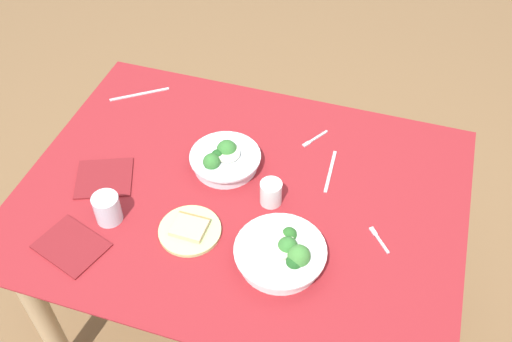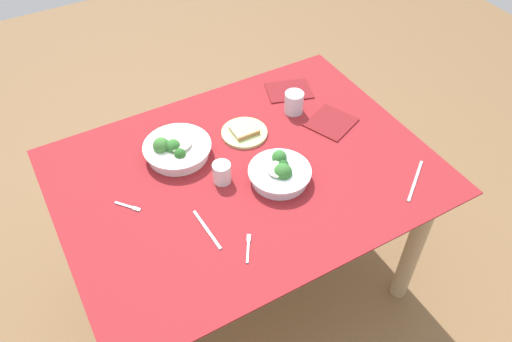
{
  "view_description": "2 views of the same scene",
  "coord_description": "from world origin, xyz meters",
  "px_view_note": "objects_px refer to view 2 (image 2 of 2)",
  "views": [
    {
      "loc": [
        -0.39,
        1.08,
        2.02
      ],
      "look_at": [
        -0.02,
        -0.07,
        0.74
      ],
      "focal_mm": 40.46,
      "sensor_mm": 36.0,
      "label": 1
    },
    {
      "loc": [
        -0.6,
        -1.14,
        2.02
      ],
      "look_at": [
        0.02,
        -0.05,
        0.74
      ],
      "focal_mm": 35.82,
      "sensor_mm": 36.0,
      "label": 2
    }
  ],
  "objects_px": {
    "water_glass_side": "(222,173)",
    "fork_by_near_bowl": "(129,207)",
    "water_glass_center": "(294,103)",
    "table_knife_right": "(415,181)",
    "broccoli_bowl_far": "(175,149)",
    "fork_by_far_bowl": "(248,247)",
    "napkin_folded_lower": "(331,122)",
    "napkin_folded_upper": "(289,91)",
    "bread_side_plate": "(244,132)",
    "broccoli_bowl_near": "(280,173)",
    "table_knife_left": "(207,229)"
  },
  "relations": [
    {
      "from": "broccoli_bowl_near",
      "to": "napkin_folded_upper",
      "type": "relative_size",
      "value": 1.2
    },
    {
      "from": "water_glass_side",
      "to": "napkin_folded_upper",
      "type": "xyz_separation_m",
      "value": [
        0.48,
        0.33,
        -0.04
      ]
    },
    {
      "from": "water_glass_side",
      "to": "table_knife_right",
      "type": "relative_size",
      "value": 0.36
    },
    {
      "from": "broccoli_bowl_far",
      "to": "table_knife_left",
      "type": "xyz_separation_m",
      "value": [
        -0.05,
        -0.37,
        -0.03
      ]
    },
    {
      "from": "broccoli_bowl_far",
      "to": "napkin_folded_upper",
      "type": "xyz_separation_m",
      "value": [
        0.57,
        0.13,
        -0.03
      ]
    },
    {
      "from": "bread_side_plate",
      "to": "table_knife_right",
      "type": "distance_m",
      "value": 0.66
    },
    {
      "from": "fork_by_far_bowl",
      "to": "table_knife_left",
      "type": "distance_m",
      "value": 0.15
    },
    {
      "from": "broccoli_bowl_far",
      "to": "napkin_folded_lower",
      "type": "bearing_deg",
      "value": -11.92
    },
    {
      "from": "fork_by_near_bowl",
      "to": "napkin_folded_lower",
      "type": "xyz_separation_m",
      "value": [
        0.85,
        0.02,
        0.0
      ]
    },
    {
      "from": "bread_side_plate",
      "to": "water_glass_side",
      "type": "distance_m",
      "value": 0.26
    },
    {
      "from": "water_glass_center",
      "to": "table_knife_right",
      "type": "height_order",
      "value": "water_glass_center"
    },
    {
      "from": "water_glass_center",
      "to": "fork_by_far_bowl",
      "type": "xyz_separation_m",
      "value": [
        -0.49,
        -0.5,
        -0.04
      ]
    },
    {
      "from": "table_knife_right",
      "to": "napkin_folded_upper",
      "type": "distance_m",
      "value": 0.67
    },
    {
      "from": "broccoli_bowl_far",
      "to": "napkin_folded_lower",
      "type": "distance_m",
      "value": 0.62
    },
    {
      "from": "water_glass_side",
      "to": "fork_by_near_bowl",
      "type": "bearing_deg",
      "value": 172.08
    },
    {
      "from": "table_knife_left",
      "to": "table_knife_right",
      "type": "bearing_deg",
      "value": -105.44
    },
    {
      "from": "water_glass_side",
      "to": "broccoli_bowl_far",
      "type": "bearing_deg",
      "value": 114.86
    },
    {
      "from": "table_knife_left",
      "to": "napkin_folded_lower",
      "type": "distance_m",
      "value": 0.7
    },
    {
      "from": "water_glass_side",
      "to": "broccoli_bowl_near",
      "type": "bearing_deg",
      "value": -27.51
    },
    {
      "from": "napkin_folded_upper",
      "to": "napkin_folded_lower",
      "type": "bearing_deg",
      "value": -82.39
    },
    {
      "from": "napkin_folded_upper",
      "to": "water_glass_center",
      "type": "bearing_deg",
      "value": -114.32
    },
    {
      "from": "water_glass_side",
      "to": "fork_by_near_bowl",
      "type": "distance_m",
      "value": 0.33
    },
    {
      "from": "broccoli_bowl_near",
      "to": "fork_by_far_bowl",
      "type": "distance_m",
      "value": 0.32
    },
    {
      "from": "broccoli_bowl_near",
      "to": "table_knife_left",
      "type": "bearing_deg",
      "value": -166.54
    },
    {
      "from": "fork_by_far_bowl",
      "to": "table_knife_right",
      "type": "relative_size",
      "value": 0.46
    },
    {
      "from": "bread_side_plate",
      "to": "napkin_folded_lower",
      "type": "distance_m",
      "value": 0.35
    },
    {
      "from": "bread_side_plate",
      "to": "fork_by_far_bowl",
      "type": "bearing_deg",
      "value": -117.37
    },
    {
      "from": "table_knife_left",
      "to": "napkin_folded_upper",
      "type": "bearing_deg",
      "value": -54.11
    },
    {
      "from": "fork_by_far_bowl",
      "to": "napkin_folded_lower",
      "type": "bearing_deg",
      "value": -25.81
    },
    {
      "from": "broccoli_bowl_near",
      "to": "fork_by_far_bowl",
      "type": "xyz_separation_m",
      "value": [
        -0.24,
        -0.2,
        -0.03
      ]
    },
    {
      "from": "bread_side_plate",
      "to": "fork_by_far_bowl",
      "type": "relative_size",
      "value": 1.82
    },
    {
      "from": "broccoli_bowl_far",
      "to": "fork_by_near_bowl",
      "type": "relative_size",
      "value": 3.1
    },
    {
      "from": "napkin_folded_upper",
      "to": "fork_by_near_bowl",
      "type": "bearing_deg",
      "value": -160.79
    },
    {
      "from": "fork_by_far_bowl",
      "to": "table_knife_left",
      "type": "bearing_deg",
      "value": 64.99
    },
    {
      "from": "fork_by_far_bowl",
      "to": "napkin_folded_lower",
      "type": "xyz_separation_m",
      "value": [
        0.58,
        0.37,
        0.0
      ]
    },
    {
      "from": "broccoli_bowl_near",
      "to": "water_glass_side",
      "type": "xyz_separation_m",
      "value": [
        -0.18,
        0.09,
        0.01
      ]
    },
    {
      "from": "broccoli_bowl_far",
      "to": "fork_by_near_bowl",
      "type": "xyz_separation_m",
      "value": [
        -0.24,
        -0.15,
        -0.03
      ]
    },
    {
      "from": "fork_by_near_bowl",
      "to": "napkin_folded_upper",
      "type": "height_order",
      "value": "napkin_folded_upper"
    },
    {
      "from": "fork_by_far_bowl",
      "to": "water_glass_center",
      "type": "bearing_deg",
      "value": -12.34
    },
    {
      "from": "bread_side_plate",
      "to": "table_knife_left",
      "type": "xyz_separation_m",
      "value": [
        -0.33,
        -0.35,
        -0.01
      ]
    },
    {
      "from": "fork_by_near_bowl",
      "to": "napkin_folded_upper",
      "type": "distance_m",
      "value": 0.86
    },
    {
      "from": "broccoli_bowl_near",
      "to": "water_glass_side",
      "type": "bearing_deg",
      "value": 152.49
    },
    {
      "from": "bread_side_plate",
      "to": "water_glass_side",
      "type": "height_order",
      "value": "water_glass_side"
    },
    {
      "from": "broccoli_bowl_far",
      "to": "water_glass_center",
      "type": "relative_size",
      "value": 2.8
    },
    {
      "from": "water_glass_center",
      "to": "table_knife_left",
      "type": "height_order",
      "value": "water_glass_center"
    },
    {
      "from": "broccoli_bowl_near",
      "to": "napkin_folded_upper",
      "type": "distance_m",
      "value": 0.52
    },
    {
      "from": "broccoli_bowl_far",
      "to": "bread_side_plate",
      "type": "distance_m",
      "value": 0.28
    },
    {
      "from": "bread_side_plate",
      "to": "napkin_folded_upper",
      "type": "xyz_separation_m",
      "value": [
        0.3,
        0.15,
        -0.01
      ]
    },
    {
      "from": "bread_side_plate",
      "to": "napkin_folded_lower",
      "type": "bearing_deg",
      "value": -18.53
    },
    {
      "from": "broccoli_bowl_far",
      "to": "napkin_folded_upper",
      "type": "distance_m",
      "value": 0.59
    }
  ]
}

